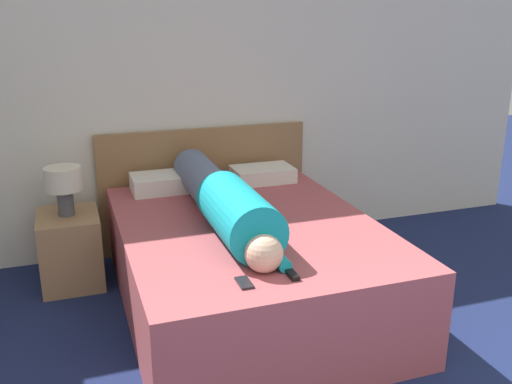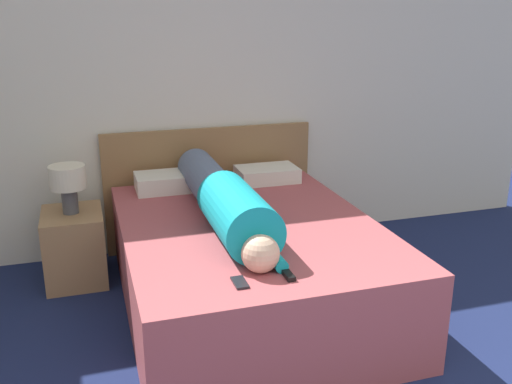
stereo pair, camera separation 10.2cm
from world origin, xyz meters
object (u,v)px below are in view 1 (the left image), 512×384
bed (248,265)px  table_lamp (64,183)px  person_lying (224,201)px  pillow_second (263,174)px  tv_remote (291,273)px  nightstand (71,249)px  cell_phone (244,283)px  pillow_near_headboard (165,182)px

bed → table_lamp: bearing=145.4°
person_lying → pillow_second: bearing=55.8°
person_lying → tv_remote: 0.84m
nightstand → tv_remote: 1.88m
nightstand → cell_phone: size_ratio=3.95×
table_lamp → tv_remote: table_lamp is taller
table_lamp → pillow_second: table_lamp is taller
bed → pillow_second: 0.99m
pillow_near_headboard → cell_phone: 1.63m
tv_remote → cell_phone: (-0.25, -0.01, -0.01)m
nightstand → pillow_near_headboard: pillow_near_headboard is taller
table_lamp → pillow_second: (1.47, 0.10, -0.10)m
tv_remote → cell_phone: bearing=-177.0°
bed → nightstand: size_ratio=4.01×
nightstand → cell_phone: (0.80, -1.53, 0.34)m
bed → pillow_near_headboard: (-0.37, 0.84, 0.36)m
pillow_second → tv_remote: (-0.43, -1.62, -0.04)m
nightstand → tv_remote: size_ratio=3.42×
table_lamp → tv_remote: (1.05, -1.52, -0.14)m
cell_phone → pillow_second: bearing=67.4°
person_lying → pillow_near_headboard: bearing=105.9°
nightstand → pillow_near_headboard: (0.71, 0.10, 0.39)m
table_lamp → pillow_near_headboard: table_lamp is taller
pillow_second → bed: bearing=-115.3°
tv_remote → nightstand: bearing=124.5°
tv_remote → cell_phone: 0.25m
pillow_near_headboard → cell_phone: pillow_near_headboard is taller
pillow_second → cell_phone: (-0.68, -1.63, -0.05)m
table_lamp → pillow_near_headboard: size_ratio=0.70×
cell_phone → nightstand: bearing=117.4°
nightstand → pillow_second: (1.47, 0.10, 0.39)m
nightstand → cell_phone: 1.76m
pillow_second → person_lying: bearing=-124.2°
person_lying → pillow_second: person_lying is taller
pillow_second → cell_phone: size_ratio=3.58×
nightstand → pillow_second: size_ratio=1.10×
nightstand → pillow_near_headboard: size_ratio=1.05×
nightstand → person_lying: 1.26m
nightstand → cell_phone: bearing=-62.6°
bed → nightstand: 1.31m
nightstand → pillow_second: 1.53m
tv_remote → bed: bearing=87.8°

